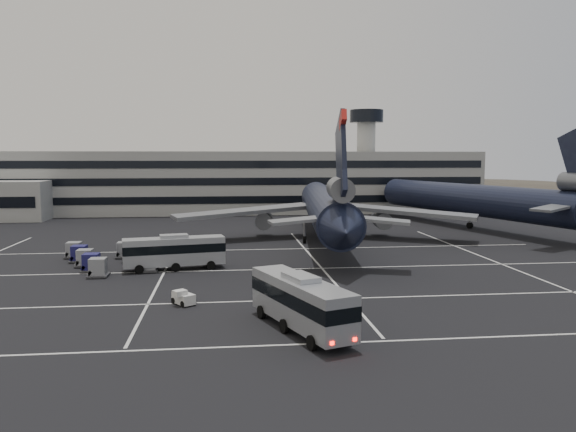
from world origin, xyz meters
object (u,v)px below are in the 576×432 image
object	(u,v)px
trijet_main	(325,207)
uld_cluster	(108,257)
bus_far	(174,250)
bus_near	(301,300)

from	to	relation	value
trijet_main	uld_cluster	distance (m)	33.27
trijet_main	bus_far	xyz separation A→B (m)	(-21.02, -18.78, -3.03)
trijet_main	bus_near	size ratio (longest dim) A/B	4.70
bus_near	uld_cluster	size ratio (longest dim) A/B	0.81
trijet_main	uld_cluster	bearing A→B (deg)	-145.82
trijet_main	uld_cluster	size ratio (longest dim) A/B	3.81
bus_far	trijet_main	bearing A→B (deg)	-59.19
bus_far	uld_cluster	bearing A→B (deg)	57.24
bus_far	uld_cluster	xyz separation A→B (m)	(-8.08, 3.23, -1.22)
trijet_main	uld_cluster	xyz separation A→B (m)	(-29.10, -15.55, -4.25)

